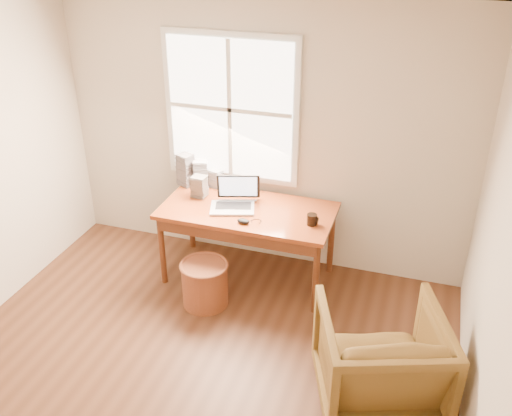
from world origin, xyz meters
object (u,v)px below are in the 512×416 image
(cd_stack_a, at_px, (201,173))
(wicker_stool, at_px, (205,284))
(coffee_mug, at_px, (312,220))
(desk, at_px, (248,211))
(laptop, at_px, (232,193))
(armchair, at_px, (380,360))

(cd_stack_a, bearing_deg, wicker_stool, -66.74)
(wicker_stool, bearing_deg, coffee_mug, 26.19)
(desk, distance_m, coffee_mug, 0.64)
(desk, height_order, coffee_mug, coffee_mug)
(wicker_stool, bearing_deg, desk, 66.03)
(laptop, relative_size, coffee_mug, 4.64)
(armchair, bearing_deg, cd_stack_a, -57.73)
(desk, distance_m, wicker_stool, 0.78)
(armchair, bearing_deg, laptop, -57.42)
(wicker_stool, bearing_deg, cd_stack_a, 113.26)
(armchair, height_order, coffee_mug, coffee_mug)
(wicker_stool, bearing_deg, armchair, -23.22)
(wicker_stool, xyz_separation_m, cd_stack_a, (-0.37, 0.85, 0.68))
(wicker_stool, distance_m, coffee_mug, 1.13)
(desk, bearing_deg, armchair, -41.21)
(laptop, height_order, cd_stack_a, laptop)
(coffee_mug, bearing_deg, wicker_stool, -158.80)
(armchair, relative_size, coffee_mug, 8.68)
(armchair, distance_m, coffee_mug, 1.42)
(desk, distance_m, laptop, 0.23)
(wicker_stool, relative_size, laptop, 0.89)
(coffee_mug, relative_size, cd_stack_a, 0.37)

